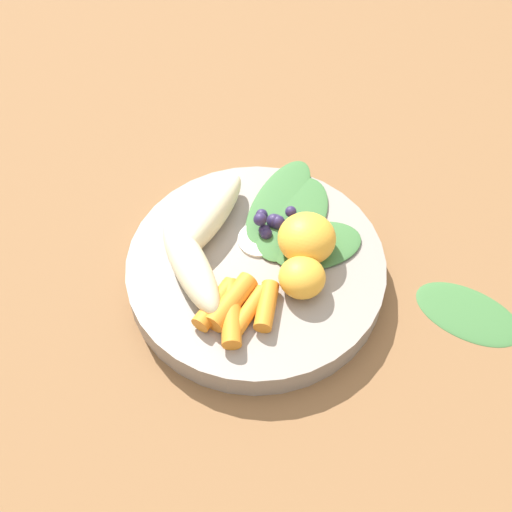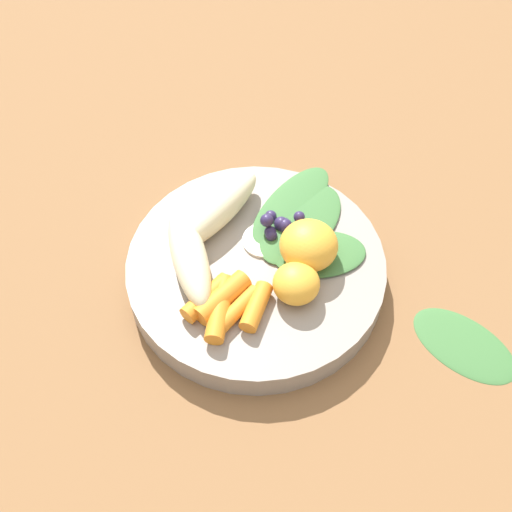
{
  "view_description": "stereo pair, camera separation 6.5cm",
  "coord_description": "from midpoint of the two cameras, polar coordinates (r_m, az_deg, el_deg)",
  "views": [
    {
      "loc": [
        -0.21,
        0.32,
        0.57
      ],
      "look_at": [
        0.0,
        0.0,
        0.04
      ],
      "focal_mm": 48.33,
      "sensor_mm": 36.0,
      "label": 1
    },
    {
      "loc": [
        -0.27,
        0.27,
        0.57
      ],
      "look_at": [
        0.0,
        0.0,
        0.04
      ],
      "focal_mm": 48.33,
      "sensor_mm": 36.0,
      "label": 2
    }
  ],
  "objects": [
    {
      "name": "coconut_shred_patch",
      "position": [
        0.67,
        -2.53,
        1.18
      ],
      "size": [
        0.04,
        0.04,
        0.0
      ],
      "primitive_type": "cylinder",
      "color": "white",
      "rests_on": "bowl"
    },
    {
      "name": "kale_leaf_stray",
      "position": [
        0.68,
        14.61,
        -4.75
      ],
      "size": [
        0.11,
        0.07,
        0.01
      ],
      "primitive_type": "ellipsoid",
      "rotation": [
        0.0,
        0.0,
        3.2
      ],
      "color": "#3D7038",
      "rests_on": "ground_plane"
    },
    {
      "name": "carrot_front",
      "position": [
        0.63,
        -6.51,
        -4.09
      ],
      "size": [
        0.02,
        0.05,
        0.02
      ],
      "primitive_type": "cylinder",
      "rotation": [
        0.0,
        1.57,
        1.61
      ],
      "color": "orange",
      "rests_on": "bowl"
    },
    {
      "name": "kale_leaf_rear",
      "position": [
        0.7,
        -0.74,
        4.41
      ],
      "size": [
        0.07,
        0.13,
        0.01
      ],
      "primitive_type": "ellipsoid",
      "rotation": [
        0.0,
        0.0,
        4.87
      ],
      "color": "#3D7038",
      "rests_on": "bowl"
    },
    {
      "name": "banana_peeled_left",
      "position": [
        0.64,
        -8.35,
        -0.96
      ],
      "size": [
        0.12,
        0.09,
        0.03
      ],
      "primitive_type": "ellipsoid",
      "rotation": [
        0.0,
        0.0,
        2.6
      ],
      "color": "beige",
      "rests_on": "bowl"
    },
    {
      "name": "carrot_mid_right",
      "position": [
        0.62,
        -5.08,
        -4.98
      ],
      "size": [
        0.05,
        0.06,
        0.02
      ],
      "primitive_type": "cylinder",
      "rotation": [
        0.0,
        1.57,
        2.2
      ],
      "color": "orange",
      "rests_on": "bowl"
    },
    {
      "name": "blueberry_pile",
      "position": [
        0.68,
        -0.96,
        2.54
      ],
      "size": [
        0.05,
        0.04,
        0.02
      ],
      "color": "#2D234C",
      "rests_on": "bowl"
    },
    {
      "name": "orange_segment_near",
      "position": [
        0.65,
        1.38,
        1.28
      ],
      "size": [
        0.06,
        0.06,
        0.04
      ],
      "primitive_type": "ellipsoid",
      "color": "#F4A833",
      "rests_on": "bowl"
    },
    {
      "name": "kale_leaf_right",
      "position": [
        0.69,
        0.6,
        2.83
      ],
      "size": [
        0.08,
        0.12,
        0.01
      ],
      "primitive_type": "ellipsoid",
      "rotation": [
        0.0,
        0.0,
        4.89
      ],
      "color": "#3D7038",
      "rests_on": "bowl"
    },
    {
      "name": "bowl",
      "position": [
        0.67,
        -2.77,
        -1.43
      ],
      "size": [
        0.25,
        0.25,
        0.03
      ],
      "primitive_type": "cylinder",
      "color": "gray",
      "rests_on": "ground_plane"
    },
    {
      "name": "kale_leaf_left",
      "position": [
        0.67,
        2.28,
        0.69
      ],
      "size": [
        0.1,
        0.11,
        0.01
      ],
      "primitive_type": "ellipsoid",
      "rotation": [
        0.0,
        0.0,
        4.03
      ],
      "color": "#3D7038",
      "rests_on": "bowl"
    },
    {
      "name": "carrot_mid_left",
      "position": [
        0.62,
        -5.05,
        -4.02
      ],
      "size": [
        0.02,
        0.06,
        0.02
      ],
      "primitive_type": "cylinder",
      "rotation": [
        0.0,
        1.57,
        1.58
      ],
      "color": "orange",
      "rests_on": "bowl"
    },
    {
      "name": "carrot_small",
      "position": [
        0.62,
        -2.12,
        -4.37
      ],
      "size": [
        0.03,
        0.05,
        0.02
      ],
      "primitive_type": "cylinder",
      "rotation": [
        0.0,
        1.57,
        2.0
      ],
      "color": "orange",
      "rests_on": "bowl"
    },
    {
      "name": "orange_segment_far",
      "position": [
        0.63,
        0.65,
        -2.29
      ],
      "size": [
        0.04,
        0.04,
        0.03
      ],
      "primitive_type": "ellipsoid",
      "color": "#F4A833",
      "rests_on": "bowl"
    },
    {
      "name": "banana_peeled_right",
      "position": [
        0.68,
        -6.69,
        3.17
      ],
      "size": [
        0.05,
        0.12,
        0.03
      ],
      "primitive_type": "ellipsoid",
      "rotation": [
        0.0,
        0.0,
        1.68
      ],
      "color": "beige",
      "rests_on": "bowl"
    },
    {
      "name": "ground_plane",
      "position": [
        0.68,
        -2.72,
        -2.12
      ],
      "size": [
        2.4,
        2.4,
        0.0
      ],
      "primitive_type": "plane",
      "color": "brown"
    },
    {
      "name": "carrot_rear",
      "position": [
        0.62,
        -3.7,
        -4.9
      ],
      "size": [
        0.02,
        0.06,
        0.01
      ],
      "primitive_type": "cylinder",
      "rotation": [
        0.0,
        1.57,
        1.65
      ],
      "color": "orange",
      "rests_on": "bowl"
    }
  ]
}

